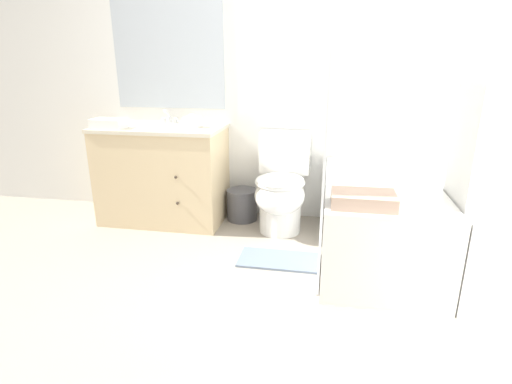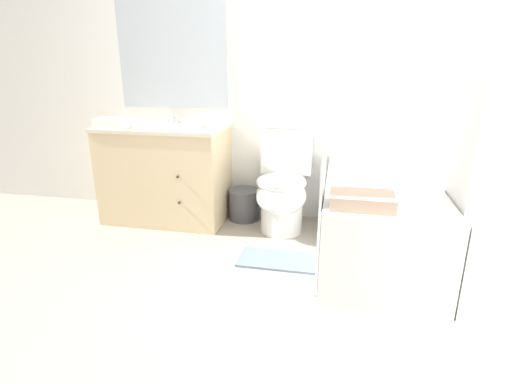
% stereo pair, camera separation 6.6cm
% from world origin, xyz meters
% --- Properties ---
extents(ground_plane, '(14.00, 14.00, 0.00)m').
position_xyz_m(ground_plane, '(0.00, 0.00, 0.00)').
color(ground_plane, gray).
extents(wall_back, '(8.00, 0.06, 2.50)m').
position_xyz_m(wall_back, '(-0.01, 1.62, 1.25)').
color(wall_back, silver).
rests_on(wall_back, ground_plane).
extents(wall_right, '(0.05, 2.60, 2.50)m').
position_xyz_m(wall_right, '(1.35, 0.80, 1.25)').
color(wall_right, silver).
rests_on(wall_right, ground_plane).
extents(vanity_cabinet, '(1.05, 0.60, 0.82)m').
position_xyz_m(vanity_cabinet, '(-0.80, 1.31, 0.42)').
color(vanity_cabinet, beige).
rests_on(vanity_cabinet, ground_plane).
extents(sink_faucet, '(0.14, 0.12, 0.12)m').
position_xyz_m(sink_faucet, '(-0.80, 1.52, 0.86)').
color(sink_faucet, silver).
rests_on(sink_faucet, vanity_cabinet).
extents(toilet, '(0.42, 0.63, 0.78)m').
position_xyz_m(toilet, '(0.23, 1.26, 0.35)').
color(toilet, white).
rests_on(toilet, ground_plane).
extents(bathtub, '(0.74, 1.38, 0.56)m').
position_xyz_m(bathtub, '(0.95, 0.91, 0.28)').
color(bathtub, white).
rests_on(bathtub, ground_plane).
extents(shower_curtain, '(0.01, 0.45, 1.94)m').
position_xyz_m(shower_curtain, '(0.57, 0.53, 0.97)').
color(shower_curtain, white).
rests_on(shower_curtain, ground_plane).
extents(wastebasket, '(0.26, 0.26, 0.27)m').
position_xyz_m(wastebasket, '(-0.14, 1.42, 0.14)').
color(wastebasket, '#4C4C51').
rests_on(wastebasket, ground_plane).
extents(tissue_box, '(0.13, 0.12, 0.11)m').
position_xyz_m(tissue_box, '(-0.52, 1.30, 0.87)').
color(tissue_box, white).
rests_on(tissue_box, vanity_cabinet).
extents(hand_towel_folded, '(0.26, 0.16, 0.08)m').
position_xyz_m(hand_towel_folded, '(-1.16, 1.13, 0.86)').
color(hand_towel_folded, white).
rests_on(hand_towel_folded, vanity_cabinet).
extents(bath_towel_folded, '(0.35, 0.23, 0.08)m').
position_xyz_m(bath_towel_folded, '(0.79, 0.39, 0.60)').
color(bath_towel_folded, tan).
rests_on(bath_towel_folded, bathtub).
extents(bath_mat, '(0.57, 0.29, 0.02)m').
position_xyz_m(bath_mat, '(0.29, 0.70, 0.01)').
color(bath_mat, slate).
rests_on(bath_mat, ground_plane).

